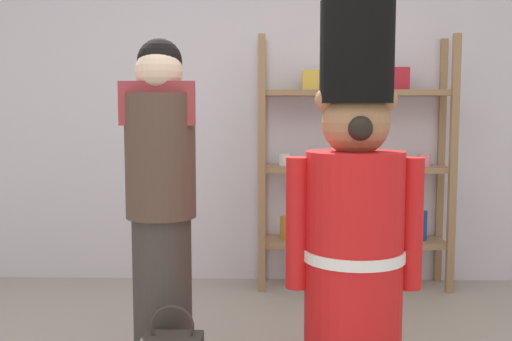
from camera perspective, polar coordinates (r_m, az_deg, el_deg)
The scene contains 4 objects.
back_wall at distance 4.47m, azimuth 0.19°, elevation 6.08°, with size 6.40×0.12×2.60m, color silver.
merchandise_shelf at distance 4.31m, azimuth 9.45°, elevation 0.67°, with size 1.37×0.35×1.80m.
teddy_bear_guard at distance 2.74m, azimuth 9.41°, elevation -4.84°, with size 0.62×0.46×1.75m.
person_shopper at distance 2.82m, azimuth -9.10°, elevation -3.07°, with size 0.34×0.33×1.61m.
Camera 1 is at (0.09, -2.27, 1.27)m, focal length 41.62 mm.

